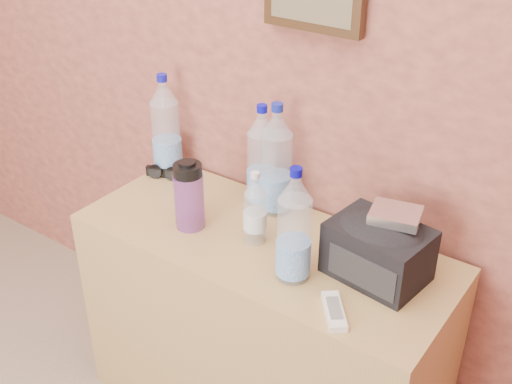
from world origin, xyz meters
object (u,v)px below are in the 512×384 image
Objects in this scene: ac_remote at (334,311)px; toiletry_bag at (378,249)px; pet_large_b at (262,161)px; pet_large_d at (294,231)px; sunglasses at (165,173)px; dresser at (262,332)px; pet_large_c at (276,165)px; pet_large_a at (166,130)px; nalgene_bottle at (189,195)px; pet_small at (255,211)px; foil_packet at (395,215)px.

toiletry_bag reaches higher than ac_remote.
pet_large_b is 1.02× the size of pet_large_d.
toiletry_bag reaches higher than sunglasses.
ac_remote is at bearing -26.18° from dresser.
toiletry_bag is at bearing -25.70° from sunglasses.
pet_large_a is at bearing -179.45° from pet_large_c.
pet_large_b is at bearing 171.62° from toiletry_bag.
pet_large_d is 1.51× the size of nalgene_bottle.
sunglasses is at bearing 146.00° from nalgene_bottle.
pet_large_b is at bearing 67.95° from nalgene_bottle.
pet_small is (-0.02, -0.01, 0.45)m from dresser.
pet_large_a is 1.40× the size of toiletry_bag.
pet_large_d is at bearing -48.39° from pet_large_c.
pet_large_a reaches higher than nalgene_bottle.
pet_large_c is (0.45, 0.00, 0.00)m from pet_large_a.
nalgene_bottle is (-0.10, -0.24, -0.04)m from pet_large_b.
pet_large_b reaches higher than toiletry_bag.
nalgene_bottle is 1.58× the size of ac_remote.
pet_large_a is 1.63× the size of nalgene_bottle.
foil_packet is (0.88, -0.09, 0.03)m from pet_large_a.
pet_large_a is at bearing 179.56° from toiletry_bag.
ac_remote is 1.09× the size of foil_packet.
pet_large_d is 2.60× the size of foil_packet.
pet_large_d is (0.29, -0.27, -0.00)m from pet_large_b.
dresser is 3.16× the size of pet_large_c.
foil_packet is (0.59, 0.13, 0.08)m from nalgene_bottle.
pet_large_d is 0.23m from toiletry_bag.
nalgene_bottle is (-0.39, 0.03, -0.04)m from pet_large_d.
pet_large_c is 1.09× the size of pet_large_d.
dresser is at bearing -34.14° from sunglasses.
pet_small is (0.49, -0.17, -0.06)m from pet_large_a.
pet_large_c is at bearing 167.60° from foil_packet.
pet_large_c is at bearing 55.31° from nalgene_bottle.
foil_packet is (0.20, 0.16, 0.04)m from pet_large_d.
nalgene_bottle is 1.72× the size of foil_packet.
pet_large_b is at bearing -165.70° from ac_remote.
pet_large_c reaches higher than dresser.
pet_large_c reaches higher than nalgene_bottle.
pet_large_b is at bearing 170.49° from pet_large_c.
pet_large_a is at bearing 95.82° from sunglasses.
nalgene_bottle is at bearing -124.69° from pet_large_c.
pet_large_d is 0.70m from sunglasses.
foil_packet is (0.04, 0.23, 0.18)m from ac_remote.
dresser is at bearing -54.10° from pet_large_b.
pet_large_a is 0.92m from ac_remote.
pet_large_a is 0.39m from pet_large_b.
dresser is at bearing 31.76° from pet_small.
toiletry_bag is (0.01, 0.21, 0.08)m from ac_remote.
dresser is 8.93× the size of foil_packet.
pet_large_d reaches higher than sunglasses.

